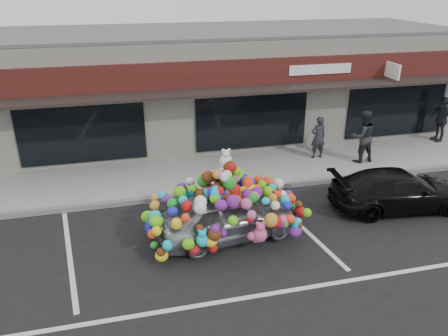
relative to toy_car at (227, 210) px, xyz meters
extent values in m
plane|color=black|center=(-0.73, -0.12, -0.78)|extent=(90.00, 90.00, 0.00)
cube|color=white|center=(-0.73, 8.38, 1.32)|extent=(24.00, 6.00, 4.20)
cube|color=#59595B|center=(-0.73, 8.38, 3.47)|extent=(24.00, 6.00, 0.12)
cube|color=#3A160F|center=(-0.73, 5.30, 2.37)|extent=(24.00, 0.18, 0.90)
cube|color=black|center=(-0.73, 4.78, 1.87)|extent=(24.00, 1.20, 0.10)
cube|color=white|center=(7.47, 4.83, 2.27)|extent=(0.08, 0.95, 0.55)
cube|color=white|center=(4.77, 5.18, 2.37)|extent=(2.40, 0.04, 0.35)
cube|color=black|center=(-3.73, 5.35, 0.67)|extent=(4.20, 0.12, 2.30)
cube|color=black|center=(2.27, 5.35, 0.67)|extent=(4.20, 0.12, 2.30)
cube|color=black|center=(8.27, 5.35, 0.67)|extent=(4.20, 0.12, 2.30)
cube|color=gray|center=(-0.73, 3.88, -0.71)|extent=(26.00, 3.00, 0.15)
cube|color=slate|center=(-0.73, 2.38, -0.71)|extent=(26.00, 0.18, 0.16)
cube|color=silver|center=(-3.93, 0.08, -0.78)|extent=(0.73, 4.37, 0.01)
cube|color=silver|center=(2.07, 0.08, -0.78)|extent=(0.73, 4.37, 0.01)
cube|color=silver|center=(1.27, -2.42, -0.78)|extent=(14.00, 0.12, 0.01)
imported|color=#A4AAAE|center=(0.00, 0.00, -0.16)|extent=(1.96, 3.84, 1.25)
ellipsoid|color=red|center=(0.00, 0.00, 0.94)|extent=(1.31, 1.68, 0.94)
sphere|color=yellow|center=(1.29, -0.15, 0.14)|extent=(0.34, 0.34, 0.34)
sphere|color=blue|center=(0.60, -0.82, -0.23)|extent=(0.36, 0.36, 0.36)
sphere|color=green|center=(-0.80, 0.81, -0.18)|extent=(0.30, 0.30, 0.30)
sphere|color=#E357B9|center=(0.00, 0.00, 1.36)|extent=(0.32, 0.32, 0.32)
sphere|color=#E84423|center=(-1.10, 0.10, 0.15)|extent=(0.30, 0.30, 0.30)
imported|color=black|center=(5.19, 0.33, -0.21)|extent=(2.00, 4.10, 1.15)
imported|color=black|center=(4.41, 4.15, 0.14)|extent=(0.58, 0.40, 1.55)
imported|color=black|center=(5.76, 3.47, 0.30)|extent=(0.95, 0.76, 1.87)
imported|color=black|center=(9.92, 4.69, 0.27)|extent=(1.07, 0.47, 1.80)
camera|label=1|loc=(-2.36, -9.42, 5.41)|focal=35.00mm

